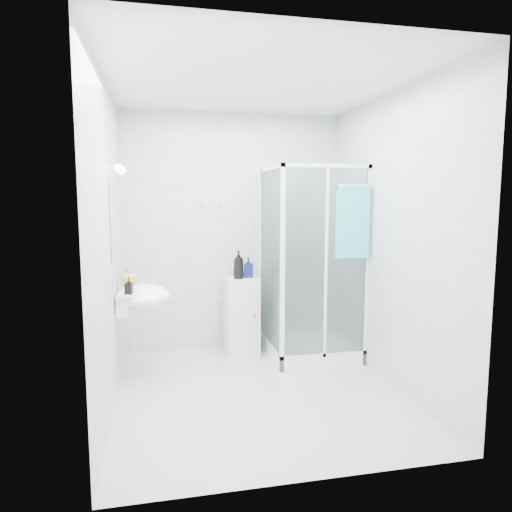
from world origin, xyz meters
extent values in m
cube|color=white|center=(0.00, 0.00, 1.30)|extent=(2.40, 2.60, 2.60)
cube|color=silver|center=(0.00, 0.00, 0.00)|extent=(2.40, 2.60, 0.01)
cube|color=white|center=(0.00, 0.00, 2.60)|extent=(2.40, 2.60, 0.01)
cube|color=white|center=(0.75, 0.85, 0.06)|extent=(0.90, 0.90, 0.12)
cube|color=silver|center=(0.32, 0.85, 1.98)|extent=(0.04, 0.90, 0.04)
cube|color=silver|center=(0.75, 0.42, 1.98)|extent=(0.90, 0.04, 0.04)
cube|color=silver|center=(0.32, 0.42, 1.00)|extent=(0.04, 0.04, 2.00)
cube|color=white|center=(0.31, 0.85, 1.04)|extent=(0.02, 0.82, 1.84)
cube|color=white|center=(0.75, 0.41, 1.04)|extent=(0.82, 0.02, 1.84)
cube|color=silver|center=(0.75, 0.42, 1.04)|extent=(0.03, 0.04, 1.84)
cylinder|color=silver|center=(0.75, 1.24, 1.35)|extent=(0.02, 0.02, 1.00)
cylinder|color=silver|center=(0.75, 1.21, 1.82)|extent=(0.09, 0.05, 0.09)
cylinder|color=silver|center=(0.80, 1.27, 1.05)|extent=(0.12, 0.04, 0.12)
cylinder|color=silver|center=(1.03, 0.38, 1.78)|extent=(0.03, 0.05, 0.03)
cube|color=white|center=(-1.14, 0.45, 0.75)|extent=(0.10, 0.40, 0.18)
ellipsoid|color=white|center=(-0.96, 0.45, 0.80)|extent=(0.46, 0.56, 0.20)
cube|color=white|center=(-1.08, 0.45, 0.85)|extent=(0.16, 0.50, 0.02)
cylinder|color=silver|center=(-1.14, 0.45, 0.93)|extent=(0.04, 0.04, 0.16)
cylinder|color=silver|center=(-1.09, 0.45, 0.99)|extent=(0.12, 0.02, 0.02)
cube|color=white|center=(-1.19, 0.45, 1.50)|extent=(0.02, 0.60, 0.70)
cylinder|color=silver|center=(-1.17, 0.29, 1.92)|extent=(0.05, 0.04, 0.04)
sphere|color=white|center=(-1.13, 0.29, 1.92)|extent=(0.08, 0.08, 0.08)
cylinder|color=silver|center=(-1.17, 0.61, 1.92)|extent=(0.05, 0.04, 0.04)
sphere|color=white|center=(-1.13, 0.61, 1.92)|extent=(0.08, 0.08, 0.08)
cylinder|color=silver|center=(-0.35, 1.27, 1.62)|extent=(0.02, 0.04, 0.02)
sphere|color=silver|center=(-0.35, 1.25, 1.62)|extent=(0.03, 0.03, 0.03)
cylinder|color=silver|center=(-0.15, 1.27, 1.62)|extent=(0.02, 0.04, 0.02)
sphere|color=silver|center=(-0.15, 1.25, 1.62)|extent=(0.03, 0.03, 0.03)
cube|color=silver|center=(0.03, 1.04, 0.42)|extent=(0.35, 0.35, 0.84)
cube|color=silver|center=(0.03, 0.87, 0.42)|extent=(0.31, 0.02, 0.71)
sphere|color=orange|center=(0.14, 0.85, 0.46)|extent=(0.03, 0.03, 0.03)
cube|color=#32BDBC|center=(1.00, 0.36, 1.45)|extent=(0.33, 0.04, 0.68)
cylinder|color=#32BDBC|center=(1.00, 0.36, 1.78)|extent=(0.33, 0.05, 0.05)
imported|color=black|center=(0.00, 0.99, 0.99)|extent=(0.13, 0.13, 0.30)
imported|color=#0D134F|center=(0.12, 1.05, 0.94)|extent=(0.11, 0.11, 0.21)
imported|color=orange|center=(-1.11, 0.59, 0.95)|extent=(0.15, 0.15, 0.18)
imported|color=black|center=(-1.08, 0.26, 0.93)|extent=(0.08, 0.08, 0.14)
camera|label=1|loc=(-0.81, -3.70, 1.65)|focal=32.00mm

